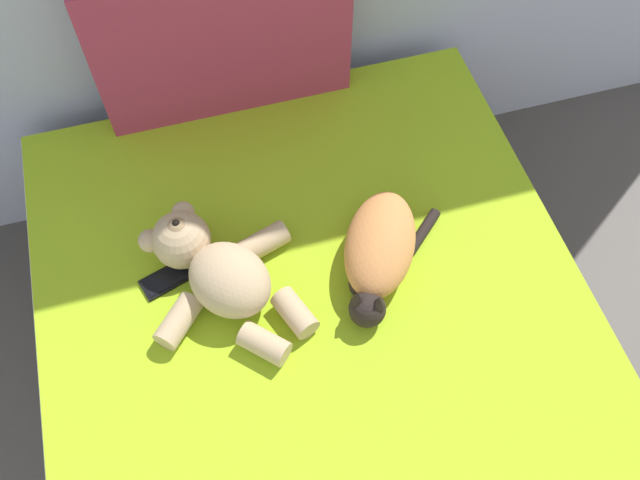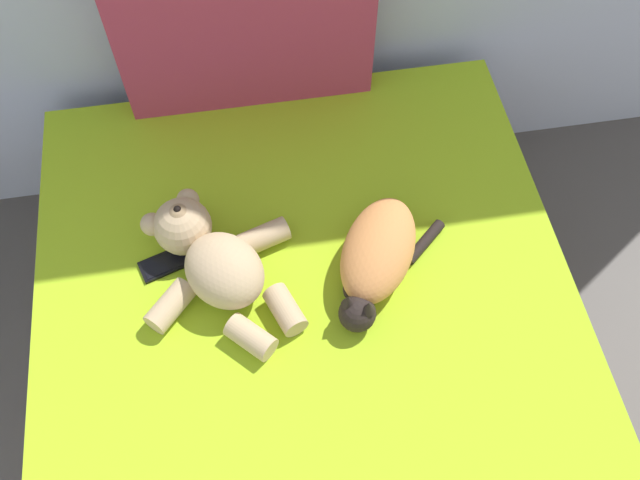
# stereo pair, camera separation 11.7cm
# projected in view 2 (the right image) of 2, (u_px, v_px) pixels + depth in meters

# --- Properties ---
(bed) EXTENTS (1.54, 1.99, 0.55)m
(bed) POSITION_uv_depth(u_px,v_px,m) (316.00, 387.00, 2.03)
(bed) COLOR #9E7A56
(bed) RESTS_ON ground_plane
(patterned_cushion) EXTENTS (0.77, 0.10, 0.52)m
(patterned_cushion) POSITION_uv_depth(u_px,v_px,m) (246.00, 33.00, 2.05)
(patterned_cushion) COLOR #A5334C
(patterned_cushion) RESTS_ON bed
(cat) EXTENTS (0.38, 0.41, 0.15)m
(cat) POSITION_uv_depth(u_px,v_px,m) (377.00, 256.00, 1.86)
(cat) COLOR #D18447
(cat) RESTS_ON bed
(teddy_bear) EXTENTS (0.43, 0.52, 0.18)m
(teddy_bear) POSITION_uv_depth(u_px,v_px,m) (213.00, 259.00, 1.85)
(teddy_bear) COLOR tan
(teddy_bear) RESTS_ON bed
(cell_phone) EXTENTS (0.16, 0.11, 0.01)m
(cell_phone) POSITION_uv_depth(u_px,v_px,m) (166.00, 263.00, 1.92)
(cell_phone) COLOR black
(cell_phone) RESTS_ON bed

